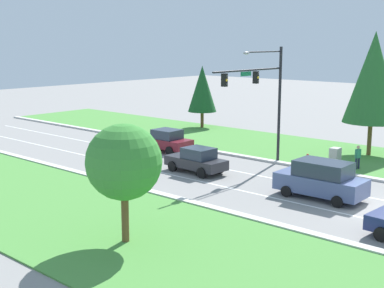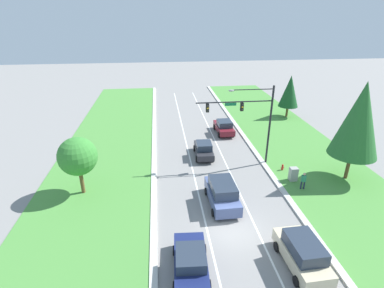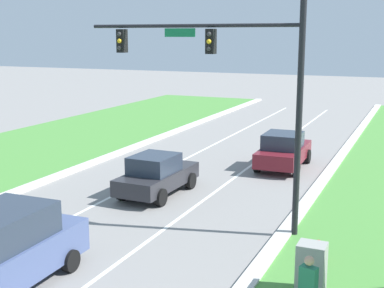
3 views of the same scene
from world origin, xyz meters
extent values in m
plane|color=gray|center=(0.00, 0.00, 0.00)|extent=(160.00, 160.00, 0.00)
cube|color=beige|center=(5.65, 0.00, 0.07)|extent=(0.50, 90.00, 0.15)
cube|color=beige|center=(-5.65, 0.00, 0.07)|extent=(0.50, 90.00, 0.15)
cube|color=#4C8E3D|center=(10.90, 0.00, 0.04)|extent=(10.00, 90.00, 0.08)
cube|color=#4C8E3D|center=(-10.90, 0.00, 0.04)|extent=(10.00, 90.00, 0.08)
cube|color=white|center=(-1.80, 0.00, 0.00)|extent=(0.14, 81.00, 0.01)
cube|color=white|center=(1.80, 0.00, 0.00)|extent=(0.14, 81.00, 0.01)
cylinder|color=black|center=(5.96, 10.07, 4.09)|extent=(0.20, 0.20, 8.18)
cylinder|color=black|center=(2.26, 10.07, 6.71)|extent=(7.40, 0.12, 0.12)
cube|color=#147042|center=(1.89, 10.07, 6.49)|extent=(1.10, 0.04, 0.28)
cylinder|color=black|center=(3.93, 10.07, 7.85)|extent=(4.07, 0.09, 0.09)
ellipsoid|color=gray|center=(1.89, 10.07, 7.80)|extent=(0.56, 0.28, 0.20)
cube|color=black|center=(3.00, 10.07, 6.21)|extent=(0.28, 0.32, 0.80)
sphere|color=#2D2D2D|center=(3.00, 9.90, 6.44)|extent=(0.16, 0.16, 0.16)
sphere|color=yellow|center=(3.00, 9.90, 6.21)|extent=(0.16, 0.16, 0.16)
sphere|color=#2D2D2D|center=(3.00, 9.90, 5.97)|extent=(0.16, 0.16, 0.16)
cube|color=black|center=(-0.33, 10.07, 6.21)|extent=(0.28, 0.32, 0.80)
sphere|color=#2D2D2D|center=(-0.33, 9.90, 6.44)|extent=(0.16, 0.16, 0.16)
sphere|color=yellow|center=(-0.33, 9.90, 6.21)|extent=(0.16, 0.16, 0.16)
sphere|color=#2D2D2D|center=(-0.33, 9.90, 5.97)|extent=(0.16, 0.16, 0.16)
cube|color=beige|center=(3.45, -3.54, 0.74)|extent=(2.10, 4.59, 0.85)
cube|color=#283342|center=(3.46, -3.66, 1.57)|extent=(1.84, 2.78, 0.81)
cylinder|color=black|center=(4.34, -2.11, 0.32)|extent=(0.26, 0.64, 0.63)
cylinder|color=black|center=(2.45, -2.18, 0.32)|extent=(0.26, 0.64, 0.63)
cylinder|color=black|center=(4.45, -4.91, 0.32)|extent=(0.26, 0.64, 0.63)
cylinder|color=black|center=(2.56, -4.98, 0.32)|extent=(0.26, 0.64, 0.63)
cube|color=#475684|center=(-0.09, 3.44, 0.79)|extent=(2.17, 4.94, 0.94)
cube|color=#283342|center=(-0.08, 3.32, 1.67)|extent=(1.92, 2.97, 0.83)
cylinder|color=black|center=(0.89, 4.98, 0.31)|extent=(0.25, 0.63, 0.63)
cylinder|color=black|center=(-1.13, 4.94, 0.31)|extent=(0.25, 0.63, 0.63)
cylinder|color=black|center=(0.96, 1.95, 0.31)|extent=(0.25, 0.63, 0.63)
cylinder|color=black|center=(-1.07, 1.91, 0.31)|extent=(0.25, 0.63, 0.63)
cube|color=navy|center=(-3.40, -3.24, 0.67)|extent=(2.21, 4.68, 0.69)
cube|color=#283342|center=(-3.42, -3.51, 1.35)|extent=(1.87, 2.16, 0.69)
cylinder|color=black|center=(-2.37, -1.87, 0.32)|extent=(0.28, 0.66, 0.65)
cylinder|color=black|center=(-4.28, -1.77, 0.32)|extent=(0.28, 0.66, 0.65)
cylinder|color=black|center=(-2.53, -4.71, 0.32)|extent=(0.28, 0.66, 0.65)
cylinder|color=black|center=(-4.44, -4.60, 0.32)|extent=(0.28, 0.66, 0.65)
cube|color=maroon|center=(3.37, 18.90, 0.70)|extent=(1.99, 4.55, 0.70)
cube|color=#283342|center=(3.38, 18.63, 1.41)|extent=(1.75, 2.07, 0.72)
cylinder|color=black|center=(4.27, 20.31, 0.35)|extent=(0.26, 0.71, 0.70)
cylinder|color=black|center=(2.41, 20.27, 0.35)|extent=(0.26, 0.71, 0.70)
cylinder|color=black|center=(4.33, 17.52, 0.35)|extent=(0.26, 0.71, 0.70)
cylinder|color=black|center=(2.47, 17.48, 0.35)|extent=(0.26, 0.71, 0.70)
cube|color=#28282D|center=(-0.24, 12.45, 0.67)|extent=(1.90, 4.30, 0.64)
cube|color=#283342|center=(-0.25, 12.19, 1.34)|extent=(1.65, 1.96, 0.70)
cylinder|color=black|center=(0.66, 13.73, 0.34)|extent=(0.26, 0.70, 0.69)
cylinder|color=black|center=(-1.07, 13.79, 0.34)|extent=(0.26, 0.70, 0.69)
cylinder|color=black|center=(0.58, 11.10, 0.34)|extent=(0.26, 0.70, 0.69)
cylinder|color=black|center=(-1.15, 11.16, 0.34)|extent=(0.26, 0.70, 0.69)
cube|color=#9E9E99|center=(7.24, 6.27, 0.68)|extent=(0.70, 0.60, 1.36)
cylinder|color=#232842|center=(7.34, 4.77, 0.42)|extent=(0.14, 0.14, 0.84)
cylinder|color=#232842|center=(7.59, 4.71, 0.42)|extent=(0.14, 0.14, 0.84)
cube|color=#287556|center=(7.46, 4.74, 1.14)|extent=(0.42, 0.31, 0.60)
sphere|color=tan|center=(7.46, 4.74, 1.58)|extent=(0.22, 0.22, 0.22)
cylinder|color=red|center=(7.05, 8.28, 0.28)|extent=(0.20, 0.20, 0.55)
sphere|color=red|center=(7.05, 8.28, 0.61)|extent=(0.18, 0.18, 0.18)
cylinder|color=red|center=(6.93, 8.28, 0.30)|extent=(0.10, 0.09, 0.09)
cylinder|color=red|center=(7.17, 8.28, 0.30)|extent=(0.10, 0.09, 0.09)
cylinder|color=brown|center=(12.41, 6.11, 1.28)|extent=(0.32, 0.32, 2.56)
cone|color=#28662D|center=(12.41, 6.11, 5.93)|extent=(4.21, 4.21, 6.73)
cylinder|color=brown|center=(-11.74, 6.38, 1.18)|extent=(0.32, 0.32, 2.35)
sphere|color=#388433|center=(-11.74, 6.38, 3.57)|extent=(3.23, 3.23, 3.23)
cylinder|color=brown|center=(14.11, 24.19, 0.84)|extent=(0.32, 0.32, 1.67)
cone|color=#194C23|center=(14.11, 24.19, 3.94)|extent=(2.84, 2.84, 4.54)
camera|label=1|loc=(-26.10, -10.20, 8.50)|focal=50.00mm
camera|label=2|loc=(-4.86, -16.73, 14.51)|focal=28.00mm
camera|label=3|loc=(9.49, -6.28, 6.43)|focal=50.00mm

